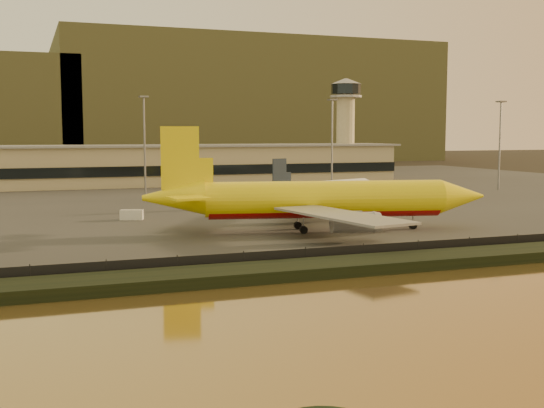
% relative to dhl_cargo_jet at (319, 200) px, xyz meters
% --- Properties ---
extents(ground, '(900.00, 900.00, 0.00)m').
position_rel_dhl_cargo_jet_xyz_m(ground, '(-7.90, -14.23, -5.40)').
color(ground, black).
rests_on(ground, ground).
extents(embankment, '(320.00, 7.00, 1.40)m').
position_rel_dhl_cargo_jet_xyz_m(embankment, '(-7.90, -31.23, -4.70)').
color(embankment, black).
rests_on(embankment, ground).
extents(tarmac, '(320.00, 220.00, 0.20)m').
position_rel_dhl_cargo_jet_xyz_m(tarmac, '(-7.90, 80.77, -5.30)').
color(tarmac, '#2D2D2D').
rests_on(tarmac, ground).
extents(perimeter_fence, '(300.00, 0.05, 2.20)m').
position_rel_dhl_cargo_jet_xyz_m(perimeter_fence, '(-7.90, -27.23, -4.10)').
color(perimeter_fence, black).
rests_on(perimeter_fence, tarmac).
extents(terminal_building, '(202.00, 25.00, 12.60)m').
position_rel_dhl_cargo_jet_xyz_m(terminal_building, '(-22.42, 111.32, 0.85)').
color(terminal_building, tan).
rests_on(terminal_building, tarmac).
extents(control_tower, '(11.20, 11.20, 35.50)m').
position_rel_dhl_cargo_jet_xyz_m(control_tower, '(62.10, 116.77, 16.27)').
color(control_tower, tan).
rests_on(control_tower, tarmac).
extents(apron_light_masts, '(152.20, 12.20, 25.40)m').
position_rel_dhl_cargo_jet_xyz_m(apron_light_masts, '(7.10, 60.77, 10.31)').
color(apron_light_masts, slate).
rests_on(apron_light_masts, tarmac).
extents(distant_hills, '(470.00, 160.00, 70.00)m').
position_rel_dhl_cargo_jet_xyz_m(distant_hills, '(-28.64, 325.77, 25.99)').
color(distant_hills, brown).
rests_on(distant_hills, ground).
extents(dhl_cargo_jet, '(57.97, 55.89, 17.40)m').
position_rel_dhl_cargo_jet_xyz_m(dhl_cargo_jet, '(0.00, 0.00, 0.00)').
color(dhl_cargo_jet, yellow).
rests_on(dhl_cargo_jet, tarmac).
extents(white_narrowbody_jet, '(35.95, 33.98, 10.73)m').
position_rel_dhl_cargo_jet_xyz_m(white_narrowbody_jet, '(20.63, 42.48, -1.99)').
color(white_narrowbody_jet, silver).
rests_on(white_narrowbody_jet, tarmac).
extents(gse_vehicle_yellow, '(4.76, 3.52, 1.95)m').
position_rel_dhl_cargo_jet_xyz_m(gse_vehicle_yellow, '(3.41, 18.87, -4.22)').
color(gse_vehicle_yellow, yellow).
rests_on(gse_vehicle_yellow, tarmac).
extents(gse_vehicle_white, '(4.60, 3.15, 1.90)m').
position_rel_dhl_cargo_jet_xyz_m(gse_vehicle_white, '(-27.29, 25.57, -4.25)').
color(gse_vehicle_white, silver).
rests_on(gse_vehicle_white, tarmac).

